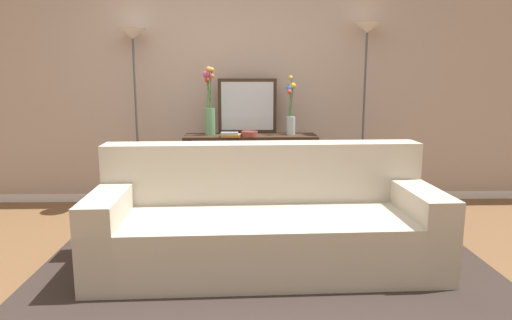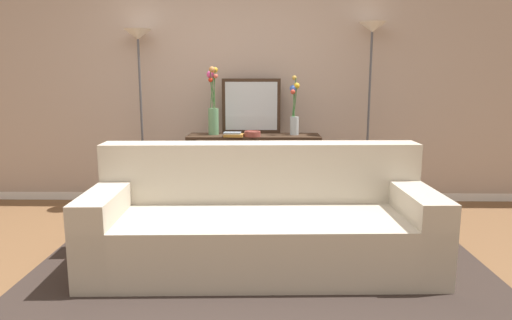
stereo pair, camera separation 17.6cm
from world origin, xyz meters
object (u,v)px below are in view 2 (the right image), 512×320
object	(u,v)px
vase_tall_flowers	(213,109)
vase_short_flowers	(294,110)
book_stack	(233,135)
couch	(261,224)
console_table	(254,157)
floor_lamp_left	(139,69)
book_row_under_console	(223,203)
wall_mirror	(251,106)
fruit_bowl	(252,134)
floor_lamp_right	(371,64)

from	to	relation	value
vase_tall_flowers	vase_short_flowers	world-z (taller)	vase_tall_flowers
book_stack	couch	bearing A→B (deg)	-77.92
console_table	book_stack	xyz separation A→B (m)	(-0.20, -0.13, 0.26)
floor_lamp_left	book_row_under_console	xyz separation A→B (m)	(0.86, -0.12, -1.41)
floor_lamp_left	wall_mirror	world-z (taller)	floor_lamp_left
floor_lamp_left	couch	bearing A→B (deg)	-51.22
wall_mirror	book_stack	bearing A→B (deg)	-120.26
vase_short_flowers	fruit_bowl	size ratio (longest dim) A/B	3.67
floor_lamp_right	book_row_under_console	bearing A→B (deg)	-175.63
couch	vase_short_flowers	bearing A→B (deg)	77.50
floor_lamp_right	fruit_bowl	xyz separation A→B (m)	(-1.22, -0.24, -0.70)
couch	floor_lamp_left	bearing A→B (deg)	128.78
vase_tall_flowers	book_stack	size ratio (longest dim) A/B	3.37
fruit_bowl	book_row_under_console	size ratio (longest dim) A/B	0.36
console_table	book_row_under_console	world-z (taller)	console_table
console_table	book_stack	bearing A→B (deg)	-146.87
floor_lamp_left	vase_tall_flowers	distance (m)	0.89
vase_tall_flowers	console_table	bearing A→B (deg)	-3.87
console_table	fruit_bowl	distance (m)	0.30
book_row_under_console	wall_mirror	bearing A→B (deg)	28.26
vase_tall_flowers	vase_short_flowers	size ratio (longest dim) A/B	1.15
console_table	wall_mirror	xyz separation A→B (m)	(-0.03, 0.16, 0.53)
vase_short_flowers	vase_tall_flowers	bearing A→B (deg)	-179.57
vase_short_flowers	book_stack	xyz separation A→B (m)	(-0.62, -0.17, -0.23)
wall_mirror	vase_tall_flowers	distance (m)	0.42
floor_lamp_right	wall_mirror	size ratio (longest dim) A/B	3.11
floor_lamp_right	console_table	bearing A→B (deg)	-174.42
floor_lamp_right	vase_tall_flowers	bearing A→B (deg)	-176.86
couch	floor_lamp_right	distance (m)	2.30
console_table	vase_tall_flowers	world-z (taller)	vase_tall_flowers
wall_mirror	book_stack	size ratio (longest dim) A/B	2.99
book_row_under_console	floor_lamp_right	bearing A→B (deg)	4.37
book_stack	book_row_under_console	size ratio (longest dim) A/B	0.45
floor_lamp_left	vase_short_flowers	world-z (taller)	floor_lamp_left
book_stack	book_row_under_console	bearing A→B (deg)	134.70
floor_lamp_right	fruit_bowl	distance (m)	1.43
console_table	fruit_bowl	bearing A→B (deg)	-95.71
vase_short_flowers	book_stack	bearing A→B (deg)	-164.89
book_row_under_console	vase_short_flowers	bearing A→B (deg)	2.65
couch	console_table	distance (m)	1.50
console_table	fruit_bowl	xyz separation A→B (m)	(-0.01, -0.13, 0.27)
vase_tall_flowers	wall_mirror	bearing A→B (deg)	19.03
book_stack	vase_short_flowers	bearing A→B (deg)	15.11
vase_tall_flowers	vase_short_flowers	bearing A→B (deg)	0.43
wall_mirror	book_stack	distance (m)	0.44
book_row_under_console	console_table	bearing A→B (deg)	0.00
wall_mirror	fruit_bowl	xyz separation A→B (m)	(0.02, -0.29, -0.26)
console_table	floor_lamp_left	distance (m)	1.52
floor_lamp_right	vase_short_flowers	size ratio (longest dim) A/B	3.17
floor_lamp_left	floor_lamp_right	world-z (taller)	floor_lamp_right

